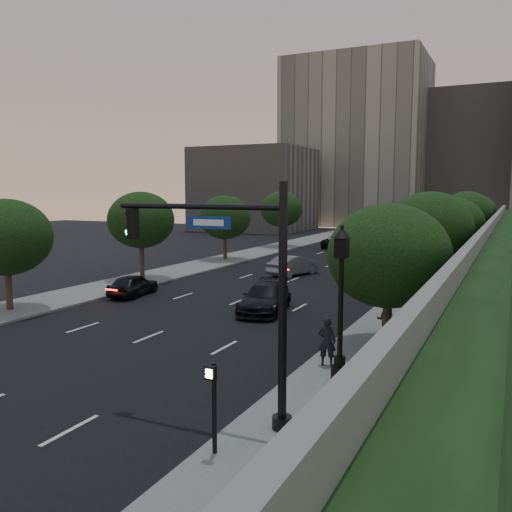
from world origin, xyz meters
The scene contains 28 objects.
ground centered at (0.00, 0.00, 0.00)m, with size 160.00×160.00×0.00m, color black.
road_surface centered at (0.00, 30.00, 0.01)m, with size 16.00×140.00×0.02m, color black.
sidewalk_right centered at (10.25, 30.00, 0.07)m, with size 4.50×140.00×0.15m, color slate.
sidewalk_left centered at (-10.25, 30.00, 0.07)m, with size 4.50×140.00×0.15m, color slate.
parapet_wall centered at (13.50, 28.00, 4.35)m, with size 0.35×90.00×0.70m, color slate.
office_block_left centered at (-14.00, 92.00, 16.00)m, with size 26.00×20.00×32.00m, color gray.
office_block_mid centered at (6.00, 102.00, 13.00)m, with size 22.00×18.00×26.00m, color gray.
office_block_filler centered at (-26.00, 70.00, 7.00)m, with size 18.00×16.00×14.00m, color gray.
tree_right_a centered at (10.30, 8.00, 4.02)m, with size 5.20×5.20×6.24m.
tree_right_b centered at (10.30, 20.00, 4.52)m, with size 5.20×5.20×6.74m.
tree_right_c centered at (10.30, 33.00, 4.02)m, with size 5.20×5.20×6.24m.
tree_right_d centered at (10.30, 47.00, 4.52)m, with size 5.20×5.20×6.74m.
tree_right_e centered at (10.30, 62.00, 4.02)m, with size 5.20×5.20×6.24m.
tree_left_a centered at (-10.30, 6.00, 4.21)m, with size 5.00×5.00×6.34m.
tree_left_b centered at (-10.30, 18.00, 4.58)m, with size 5.00×5.00×6.71m.
tree_left_c centered at (-10.30, 31.00, 4.21)m, with size 5.00×5.00×6.34m.
tree_left_d centered at (-10.30, 45.00, 4.58)m, with size 5.00×5.00×6.71m.
traffic_signal_mast centered at (8.37, -1.55, 3.67)m, with size 5.68×0.56×7.00m.
street_lamp centered at (9.81, 2.77, 2.63)m, with size 0.64×0.64×5.62m.
pedestrian_signal centered at (8.48, -3.65, 1.57)m, with size 0.30×0.33×2.50m.
sedan_near_left centered at (-7.00, 12.73, 0.72)m, with size 1.71×4.25×1.45m, color black.
sedan_mid_left centered at (-0.84, 25.30, 0.80)m, with size 1.70×4.88×1.61m, color slate.
sedan_far_left centered at (-3.96, 47.02, 0.72)m, with size 2.40×5.20×1.45m, color black.
sedan_near_right centered at (2.63, 12.16, 0.79)m, with size 2.23×5.48×1.59m, color black.
sedan_far_right centered at (7.00, 38.53, 0.73)m, with size 1.73×4.31×1.47m, color #515457.
pedestrian_a centered at (8.85, 4.27, 1.09)m, with size 0.69×0.45×1.88m, color black.
pedestrian_b centered at (9.93, 9.38, 0.93)m, with size 0.75×0.59×1.55m, color black.
pedestrian_c centered at (9.22, 13.68, 0.99)m, with size 0.99×0.41×1.69m, color black.
Camera 1 is at (15.06, -14.89, 6.74)m, focal length 38.00 mm.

